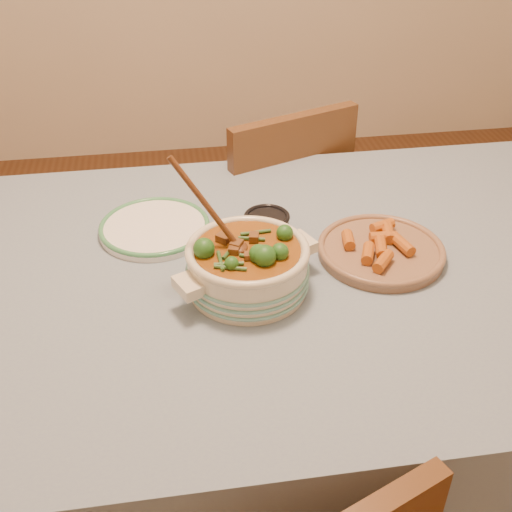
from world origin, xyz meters
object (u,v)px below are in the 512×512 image
(stew_casserole, at_px, (247,263))
(white_plate, at_px, (155,227))
(dining_table, at_px, (270,301))
(fried_plate, at_px, (381,249))
(condiment_bowl, at_px, (267,224))
(chair_far, at_px, (274,216))

(stew_casserole, xyz_separation_m, white_plate, (-0.19, 0.25, -0.05))
(stew_casserole, bearing_deg, dining_table, 45.39)
(white_plate, relative_size, fried_plate, 1.10)
(white_plate, distance_m, condiment_bowl, 0.27)
(dining_table, height_order, condiment_bowl, condiment_bowl)
(white_plate, relative_size, condiment_bowl, 2.28)
(stew_casserole, relative_size, condiment_bowl, 2.37)
(fried_plate, height_order, chair_far, chair_far)
(condiment_bowl, relative_size, fried_plate, 0.48)
(dining_table, height_order, fried_plate, fried_plate)
(stew_casserole, height_order, white_plate, stew_casserole)
(condiment_bowl, distance_m, fried_plate, 0.27)
(stew_casserole, distance_m, condiment_bowl, 0.21)
(dining_table, height_order, stew_casserole, stew_casserole)
(condiment_bowl, bearing_deg, stew_casserole, -110.65)
(condiment_bowl, xyz_separation_m, chair_far, (0.11, 0.50, -0.29))
(fried_plate, relative_size, chair_far, 0.32)
(dining_table, distance_m, chair_far, 0.67)
(dining_table, distance_m, fried_plate, 0.28)
(dining_table, relative_size, condiment_bowl, 12.15)
(dining_table, height_order, white_plate, white_plate)
(white_plate, height_order, condiment_bowl, condiment_bowl)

